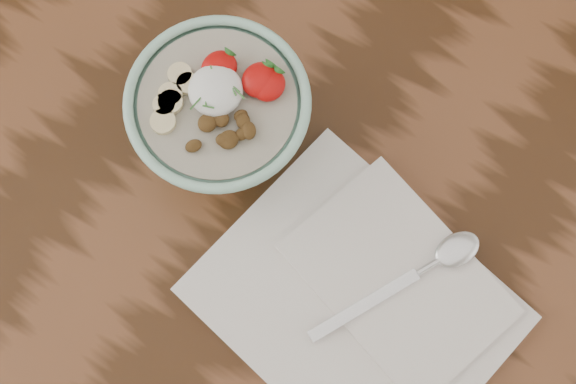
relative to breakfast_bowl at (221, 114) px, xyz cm
name	(u,v)px	position (x,y,z in cm)	size (l,w,h in cm)	color
table	(321,162)	(8.94, 5.73, -15.51)	(160.00, 90.00, 75.00)	#381F0E
breakfast_bowl	(221,114)	(0.00, 0.00, 0.00)	(18.08, 18.08, 12.20)	#9CD2BB
napkin	(364,298)	(21.92, -6.37, -5.46)	(32.30, 28.00, 1.79)	white
spoon	(434,263)	(25.74, 0.32, -3.99)	(10.37, 18.83, 1.03)	silver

